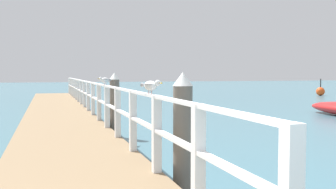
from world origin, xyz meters
The scene contains 7 objects.
pier_deck centered at (0.00, 13.48, 0.22)m, with size 2.32×26.95×0.45m, color #846B4C.
pier_railing centered at (1.08, 13.48, 1.12)m, with size 0.12×25.47×1.10m.
dock_piling_near centered at (1.46, 3.92, 0.95)m, with size 0.29×0.29×1.88m.
dock_piling_far centered at (1.46, 9.78, 0.95)m, with size 0.29×0.29×1.88m.
seagull_foreground centered at (1.08, 4.29, 1.69)m, with size 0.25×0.46×0.21m.
seagull_background centered at (1.07, 9.05, 1.69)m, with size 0.39×0.35×0.21m.
channel_buoy centered at (21.16, 25.19, 0.36)m, with size 0.70×0.70×1.40m.
Camera 1 is at (-0.40, -1.27, 1.87)m, focal length 41.14 mm.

